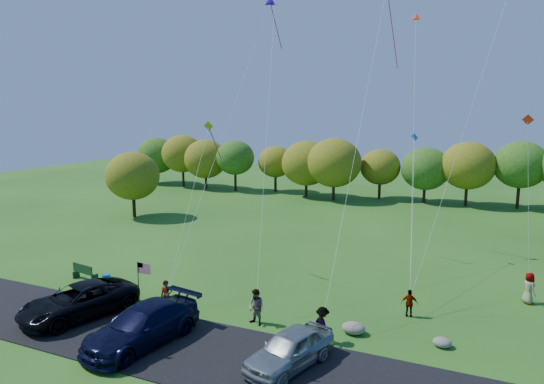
{
  "coord_description": "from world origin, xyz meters",
  "views": [
    {
      "loc": [
        12.03,
        -21.81,
        11.11
      ],
      "look_at": [
        -0.54,
        6.0,
        6.01
      ],
      "focal_mm": 32.0,
      "sensor_mm": 36.0,
      "label": 1
    }
  ],
  "objects_px": {
    "park_bench": "(84,272)",
    "trash_barrel": "(106,280)",
    "minivan_navy": "(142,325)",
    "flyer_e": "(529,288)",
    "flyer_a": "(166,296)",
    "flyer_b": "(256,307)",
    "minivan_dark": "(79,301)",
    "flyer_c": "(322,325)",
    "flyer_d": "(410,303)",
    "minivan_silver": "(290,349)"
  },
  "relations": [
    {
      "from": "park_bench",
      "to": "trash_barrel",
      "type": "relative_size",
      "value": 2.48
    },
    {
      "from": "minivan_navy",
      "to": "flyer_e",
      "type": "bearing_deg",
      "value": 46.8
    },
    {
      "from": "flyer_a",
      "to": "flyer_b",
      "type": "relative_size",
      "value": 0.94
    },
    {
      "from": "flyer_b",
      "to": "trash_barrel",
      "type": "xyz_separation_m",
      "value": [
        -11.26,
        1.11,
        -0.56
      ]
    },
    {
      "from": "minivan_dark",
      "to": "flyer_e",
      "type": "relative_size",
      "value": 3.38
    },
    {
      "from": "flyer_c",
      "to": "trash_barrel",
      "type": "bearing_deg",
      "value": 32.06
    },
    {
      "from": "minivan_navy",
      "to": "flyer_e",
      "type": "distance_m",
      "value": 21.8
    },
    {
      "from": "flyer_b",
      "to": "park_bench",
      "type": "relative_size",
      "value": 0.97
    },
    {
      "from": "park_bench",
      "to": "flyer_b",
      "type": "bearing_deg",
      "value": 3.33
    },
    {
      "from": "flyer_b",
      "to": "flyer_d",
      "type": "relative_size",
      "value": 1.25
    },
    {
      "from": "minivan_silver",
      "to": "flyer_b",
      "type": "bearing_deg",
      "value": 151.18
    },
    {
      "from": "minivan_navy",
      "to": "flyer_b",
      "type": "bearing_deg",
      "value": 55.63
    },
    {
      "from": "minivan_dark",
      "to": "flyer_e",
      "type": "distance_m",
      "value": 25.55
    },
    {
      "from": "minivan_dark",
      "to": "minivan_silver",
      "type": "distance_m",
      "value": 12.44
    },
    {
      "from": "minivan_silver",
      "to": "flyer_b",
      "type": "height_order",
      "value": "flyer_b"
    },
    {
      "from": "flyer_e",
      "to": "park_bench",
      "type": "relative_size",
      "value": 0.95
    },
    {
      "from": "minivan_dark",
      "to": "flyer_b",
      "type": "distance_m",
      "value": 9.71
    },
    {
      "from": "flyer_d",
      "to": "trash_barrel",
      "type": "height_order",
      "value": "flyer_d"
    },
    {
      "from": "flyer_e",
      "to": "flyer_a",
      "type": "bearing_deg",
      "value": 86.31
    },
    {
      "from": "flyer_b",
      "to": "flyer_c",
      "type": "relative_size",
      "value": 1.07
    },
    {
      "from": "flyer_a",
      "to": "flyer_e",
      "type": "height_order",
      "value": "flyer_e"
    },
    {
      "from": "minivan_dark",
      "to": "minivan_navy",
      "type": "relative_size",
      "value": 1.0
    },
    {
      "from": "flyer_c",
      "to": "trash_barrel",
      "type": "height_order",
      "value": "flyer_c"
    },
    {
      "from": "minivan_dark",
      "to": "park_bench",
      "type": "relative_size",
      "value": 3.2
    },
    {
      "from": "minivan_silver",
      "to": "flyer_e",
      "type": "relative_size",
      "value": 2.56
    },
    {
      "from": "flyer_e",
      "to": "park_bench",
      "type": "xyz_separation_m",
      "value": [
        -26.7,
        -7.71,
        -0.35
      ]
    },
    {
      "from": "flyer_a",
      "to": "trash_barrel",
      "type": "xyz_separation_m",
      "value": [
        -5.94,
        1.67,
        -0.5
      ]
    },
    {
      "from": "minivan_silver",
      "to": "flyer_a",
      "type": "relative_size",
      "value": 2.66
    },
    {
      "from": "minivan_dark",
      "to": "flyer_b",
      "type": "relative_size",
      "value": 3.29
    },
    {
      "from": "minivan_dark",
      "to": "flyer_b",
      "type": "height_order",
      "value": "flyer_b"
    },
    {
      "from": "flyer_a",
      "to": "park_bench",
      "type": "xyz_separation_m",
      "value": [
        -8.15,
        1.95,
        -0.32
      ]
    },
    {
      "from": "flyer_c",
      "to": "flyer_a",
      "type": "bearing_deg",
      "value": 38.59
    },
    {
      "from": "minivan_silver",
      "to": "trash_barrel",
      "type": "height_order",
      "value": "minivan_silver"
    },
    {
      "from": "flyer_b",
      "to": "flyer_c",
      "type": "height_order",
      "value": "flyer_b"
    },
    {
      "from": "minivan_dark",
      "to": "trash_barrel",
      "type": "bearing_deg",
      "value": 132.81
    },
    {
      "from": "flyer_d",
      "to": "flyer_e",
      "type": "distance_m",
      "value": 7.7
    },
    {
      "from": "flyer_e",
      "to": "minivan_navy",
      "type": "bearing_deg",
      "value": 96.54
    },
    {
      "from": "flyer_a",
      "to": "minivan_navy",
      "type": "bearing_deg",
      "value": -111.91
    },
    {
      "from": "minivan_silver",
      "to": "trash_barrel",
      "type": "xyz_separation_m",
      "value": [
        -14.51,
        4.41,
        -0.48
      ]
    },
    {
      "from": "flyer_b",
      "to": "flyer_d",
      "type": "distance_m",
      "value": 8.4
    },
    {
      "from": "flyer_b",
      "to": "flyer_a",
      "type": "bearing_deg",
      "value": -157.52
    },
    {
      "from": "flyer_d",
      "to": "flyer_c",
      "type": "bearing_deg",
      "value": 46.68
    },
    {
      "from": "trash_barrel",
      "to": "flyer_c",
      "type": "bearing_deg",
      "value": -5.98
    },
    {
      "from": "minivan_silver",
      "to": "flyer_d",
      "type": "distance_m",
      "value": 8.59
    },
    {
      "from": "minivan_dark",
      "to": "minivan_navy",
      "type": "height_order",
      "value": "minivan_navy"
    },
    {
      "from": "flyer_a",
      "to": "flyer_b",
      "type": "bearing_deg",
      "value": -35.58
    },
    {
      "from": "minivan_navy",
      "to": "park_bench",
      "type": "xyz_separation_m",
      "value": [
        -9.47,
        5.64,
        -0.39
      ]
    },
    {
      "from": "flyer_a",
      "to": "park_bench",
      "type": "bearing_deg",
      "value": 125.0
    },
    {
      "from": "minivan_silver",
      "to": "minivan_dark",
      "type": "bearing_deg",
      "value": -164.1
    },
    {
      "from": "minivan_navy",
      "to": "flyer_b",
      "type": "xyz_separation_m",
      "value": [
        4.01,
        4.24,
        -0.01
      ]
    }
  ]
}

